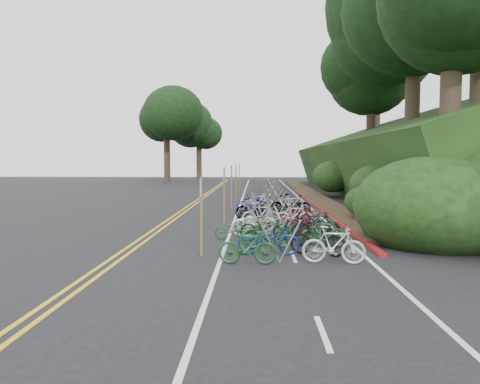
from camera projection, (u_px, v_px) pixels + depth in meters
name	position (u px, v px, depth m)	size (l,w,h in m)	color
ground	(197.00, 244.00, 15.73)	(120.00, 120.00, 0.00)	black
road_markings	(231.00, 211.00, 25.78)	(7.47, 80.00, 0.01)	gold
red_curb	(319.00, 207.00, 27.50)	(0.25, 28.00, 0.10)	maroon
embankment	(406.00, 163.00, 34.09)	(14.30, 48.14, 9.11)	black
tree_cluster	(355.00, 51.00, 36.58)	(32.31, 53.93, 18.14)	#2D2319
bike_rack_front	(277.00, 222.00, 14.28)	(1.17, 3.38, 1.24)	gray
bike_racks_rest	(272.00, 192.00, 28.53)	(1.14, 23.00, 1.17)	gray
signpost_near	(201.00, 210.00, 13.67)	(0.08, 0.40, 2.38)	brown
signposts_rest	(234.00, 182.00, 29.57)	(0.08, 18.40, 2.50)	brown
bike_front	(235.00, 229.00, 16.46)	(1.46, 0.51, 0.77)	#144C1E
bike_valet	(278.00, 218.00, 18.87)	(3.26, 14.85, 1.10)	#144C1E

